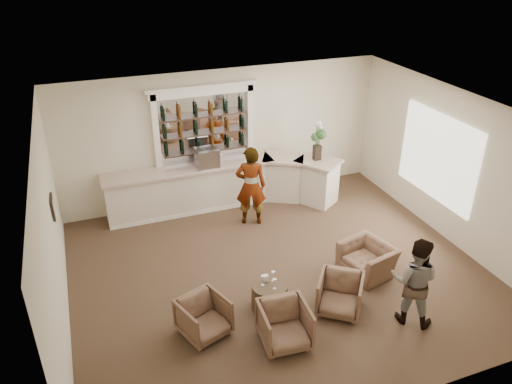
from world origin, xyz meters
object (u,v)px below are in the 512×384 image
at_px(bar_counter, 225,185).
at_px(armchair_far, 367,259).
at_px(cocktail_table, 269,296).
at_px(guest, 414,281).
at_px(armchair_right, 340,294).
at_px(espresso_machine, 207,158).
at_px(armchair_left, 204,317).
at_px(sommelier, 251,186).
at_px(armchair_center, 285,325).
at_px(flower_vase, 318,138).

distance_m(bar_counter, armchair_far, 4.07).
bearing_deg(armchair_far, bar_counter, -167.66).
bearing_deg(cocktail_table, guest, -28.14).
bearing_deg(armchair_right, espresso_machine, 141.51).
relative_size(guest, espresso_machine, 3.19).
bearing_deg(espresso_machine, armchair_left, -107.64).
height_order(guest, armchair_far, guest).
xyz_separation_m(sommelier, armchair_left, (-2.01, -3.18, -0.60)).
bearing_deg(armchair_right, cocktail_table, -167.57).
height_order(armchair_center, espresso_machine, espresso_machine).
bearing_deg(flower_vase, armchair_center, -122.21).
bearing_deg(armchair_left, flower_vase, 23.06).
bearing_deg(sommelier, armchair_center, 97.54).
xyz_separation_m(armchair_center, armchair_far, (2.30, 1.19, -0.05)).
height_order(sommelier, armchair_left, sommelier).
height_order(armchair_right, espresso_machine, espresso_machine).
xyz_separation_m(bar_counter, sommelier, (0.32, -0.98, 0.38)).
bearing_deg(guest, armchair_right, 11.07).
xyz_separation_m(bar_counter, armchair_right, (0.74, -4.45, -0.22)).
distance_m(armchair_far, espresso_machine, 4.39).
bearing_deg(armchair_right, armchair_center, -125.90).
relative_size(sommelier, armchair_center, 2.35).
bearing_deg(espresso_machine, sommelier, -53.32).
bearing_deg(armchair_left, cocktail_table, -9.73).
distance_m(armchair_left, armchair_right, 2.44).
relative_size(cocktail_table, armchair_left, 0.86).
xyz_separation_m(sommelier, armchair_right, (0.42, -3.47, -0.60)).
relative_size(bar_counter, cocktail_table, 8.73).
bearing_deg(armchair_far, armchair_right, -66.73).
xyz_separation_m(armchair_right, armchair_far, (1.06, 0.80, -0.04)).
distance_m(armchair_center, flower_vase, 5.24).
bearing_deg(armchair_right, armchair_far, 74.08).
height_order(sommelier, espresso_machine, sommelier).
bearing_deg(espresso_machine, flower_vase, -12.23).
bearing_deg(espresso_machine, armchair_far, -59.28).
xyz_separation_m(armchair_right, espresso_machine, (-1.16, 4.44, 1.01)).
xyz_separation_m(bar_counter, flower_vase, (2.20, -0.54, 1.12)).
distance_m(cocktail_table, armchair_far, 2.22).
relative_size(bar_counter, flower_vase, 5.80).
bearing_deg(armchair_center, cocktail_table, 88.29).
bearing_deg(armchair_right, bar_counter, 136.33).
xyz_separation_m(cocktail_table, guest, (2.17, -1.16, 0.58)).
bearing_deg(cocktail_table, bar_counter, 84.14).
xyz_separation_m(cocktail_table, flower_vase, (2.60, 3.38, 1.44)).
distance_m(cocktail_table, flower_vase, 4.51).
relative_size(sommelier, armchair_right, 2.43).
bearing_deg(cocktail_table, espresso_machine, 90.23).
bearing_deg(sommelier, armchair_right, 116.50).
relative_size(espresso_machine, flower_vase, 0.53).
relative_size(armchair_center, espresso_machine, 1.56).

